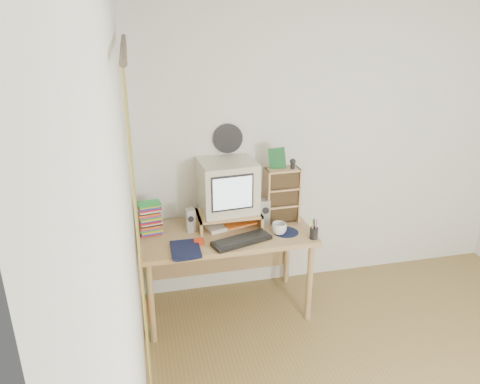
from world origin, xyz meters
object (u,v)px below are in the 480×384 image
keyboard (242,241)px  diary (171,249)px  crt_monitor (228,187)px  mug (279,229)px  cd_rack (282,195)px  desk (224,242)px  dvd_stack (150,220)px

keyboard → diary: bearing=166.7°
crt_monitor → diary: crt_monitor is taller
keyboard → diary: 0.55m
mug → diary: 0.88m
keyboard → mug: 0.34m
keyboard → cd_rack: size_ratio=1.01×
cd_rack → diary: 1.05m
desk → crt_monitor: size_ratio=3.17×
desk → dvd_stack: bearing=176.2°
dvd_stack → mug: dvd_stack is taller
crt_monitor → mug: bearing=-43.8°
keyboard → diary: diary is taller
desk → crt_monitor: (0.06, 0.09, 0.46)m
keyboard → cd_rack: 0.56m
keyboard → cd_rack: bearing=19.1°
desk → crt_monitor: bearing=56.8°
desk → keyboard: (0.09, -0.28, 0.15)m
dvd_stack → cd_rack: (1.10, -0.01, 0.11)m
desk → mug: 0.49m
crt_monitor → mug: size_ratio=3.63×
desk → dvd_stack: dvd_stack is taller
cd_rack → mug: (-0.09, -0.24, -0.19)m
desk → diary: (-0.46, -0.32, 0.16)m
crt_monitor → mug: (0.36, -0.29, -0.28)m
keyboard → dvd_stack: dvd_stack is taller
crt_monitor → dvd_stack: 0.69m
keyboard → cd_rack: cd_rack is taller
crt_monitor → desk: bearing=-127.7°
dvd_stack → cd_rack: cd_rack is taller
crt_monitor → keyboard: crt_monitor is taller
desk → crt_monitor: 0.48m
desk → cd_rack: 0.63m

